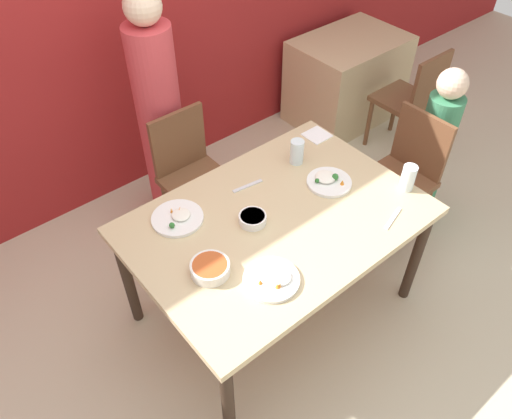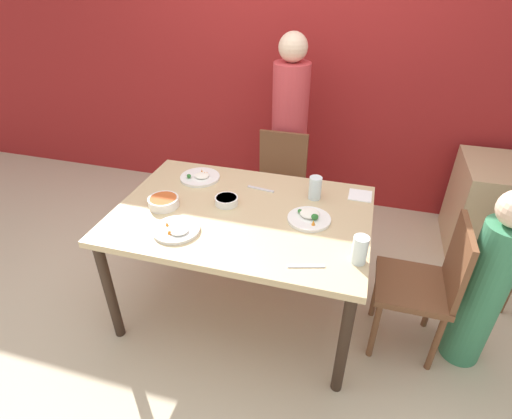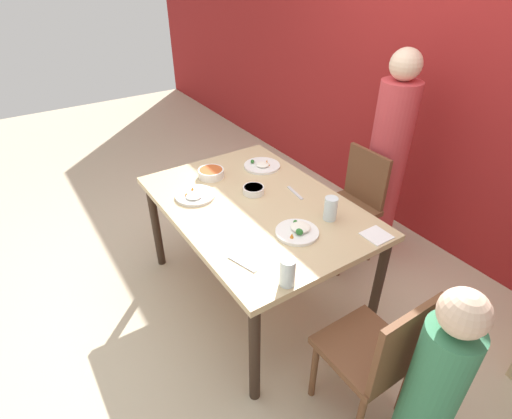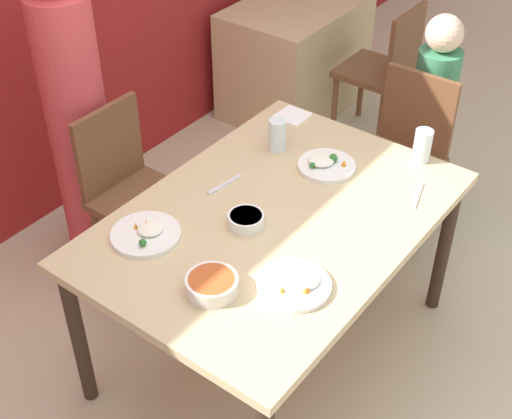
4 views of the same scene
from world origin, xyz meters
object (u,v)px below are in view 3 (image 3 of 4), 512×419
person_child (431,394)px  plate_rice_adult (195,195)px  chair_child_spot (377,353)px  glass_water_tall (331,209)px  person_adult (387,162)px  chair_adult_spot (352,202)px  bowl_curry (211,173)px

person_child → plate_rice_adult: 1.68m
chair_child_spot → glass_water_tall: (-0.69, 0.29, 0.34)m
chair_child_spot → person_adult: bearing=-138.7°
glass_water_tall → chair_adult_spot: bearing=121.1°
chair_child_spot → person_adult: size_ratio=0.56×
chair_child_spot → bowl_curry: (-1.54, -0.05, 0.30)m
glass_water_tall → person_adult: bearing=111.3°
chair_child_spot → glass_water_tall: bearing=-112.5°
plate_rice_adult → glass_water_tall: (0.66, 0.55, 0.06)m
person_adult → plate_rice_adult: bearing=-102.0°
person_adult → bowl_curry: person_adult is taller
person_adult → person_child: 1.79m
glass_water_tall → person_child: bearing=-16.3°
chair_adult_spot → person_adult: (0.00, 0.32, 0.25)m
chair_child_spot → person_child: person_child is taller
person_child → bowl_curry: person_child is taller
chair_child_spot → person_adult: person_adult is taller
chair_child_spot → plate_rice_adult: bearing=-78.7°
person_adult → bowl_curry: (-0.50, -1.24, 0.05)m
plate_rice_adult → glass_water_tall: glass_water_tall is taller
chair_child_spot → glass_water_tall: 0.82m
person_adult → bowl_curry: bearing=-111.9°
bowl_curry → glass_water_tall: 0.91m
chair_adult_spot → person_adult: person_adult is taller
chair_child_spot → plate_rice_adult: 1.41m
person_adult → person_child: size_ratio=1.40×
glass_water_tall → bowl_curry: bearing=-158.2°
chair_adult_spot → chair_child_spot: (1.04, -0.87, 0.00)m
chair_adult_spot → glass_water_tall: bearing=-58.9°
chair_adult_spot → bowl_curry: bearing=-118.3°
person_child → plate_rice_adult: size_ratio=4.35×
chair_adult_spot → person_child: size_ratio=0.79×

